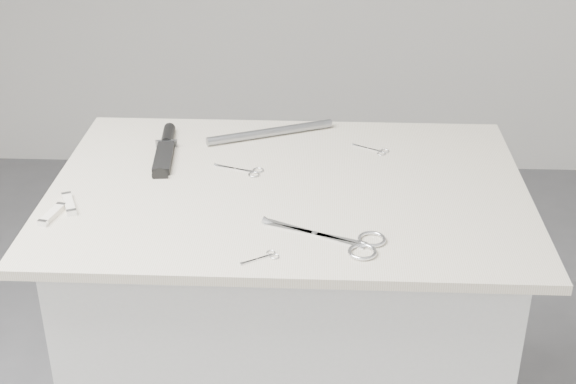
{
  "coord_description": "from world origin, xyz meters",
  "views": [
    {
      "loc": [
        0.07,
        -1.5,
        1.7
      ],
      "look_at": [
        0.0,
        -0.03,
        0.92
      ],
      "focal_mm": 50.0,
      "sensor_mm": 36.0,
      "label": 1
    }
  ],
  "objects_px": {
    "embroidery_scissors_a": "(247,171)",
    "pocket_knife_b": "(69,204)",
    "plinth": "(288,360)",
    "embroidery_scissors_b": "(375,150)",
    "sheathed_knife": "(166,147)",
    "large_shears": "(348,241)",
    "tiny_scissors": "(264,257)",
    "pocket_knife_a": "(52,215)",
    "metal_rail": "(270,132)"
  },
  "relations": [
    {
      "from": "embroidery_scissors_b",
      "to": "metal_rail",
      "type": "bearing_deg",
      "value": -166.26
    },
    {
      "from": "plinth",
      "to": "tiny_scissors",
      "type": "distance_m",
      "value": 0.55
    },
    {
      "from": "large_shears",
      "to": "metal_rail",
      "type": "relative_size",
      "value": 0.75
    },
    {
      "from": "sheathed_knife",
      "to": "pocket_knife_a",
      "type": "xyz_separation_m",
      "value": [
        -0.17,
        -0.32,
        -0.0
      ]
    },
    {
      "from": "large_shears",
      "to": "embroidery_scissors_b",
      "type": "xyz_separation_m",
      "value": [
        0.07,
        0.41,
        -0.0
      ]
    },
    {
      "from": "pocket_knife_a",
      "to": "large_shears",
      "type": "bearing_deg",
      "value": -84.62
    },
    {
      "from": "tiny_scissors",
      "to": "pocket_knife_a",
      "type": "bearing_deg",
      "value": 130.84
    },
    {
      "from": "large_shears",
      "to": "sheathed_knife",
      "type": "relative_size",
      "value": 0.96
    },
    {
      "from": "embroidery_scissors_b",
      "to": "embroidery_scissors_a",
      "type": "bearing_deg",
      "value": -127.33
    },
    {
      "from": "embroidery_scissors_a",
      "to": "pocket_knife_b",
      "type": "bearing_deg",
      "value": -133.81
    },
    {
      "from": "pocket_knife_b",
      "to": "sheathed_knife",
      "type": "bearing_deg",
      "value": -51.75
    },
    {
      "from": "embroidery_scissors_a",
      "to": "embroidery_scissors_b",
      "type": "height_order",
      "value": "same"
    },
    {
      "from": "pocket_knife_b",
      "to": "metal_rail",
      "type": "xyz_separation_m",
      "value": [
        0.38,
        0.36,
        0.0
      ]
    },
    {
      "from": "sheathed_knife",
      "to": "pocket_knife_a",
      "type": "bearing_deg",
      "value": 146.7
    },
    {
      "from": "embroidery_scissors_b",
      "to": "pocket_knife_b",
      "type": "relative_size",
      "value": 0.97
    },
    {
      "from": "large_shears",
      "to": "pocket_knife_b",
      "type": "distance_m",
      "value": 0.57
    },
    {
      "from": "plinth",
      "to": "embroidery_scissors_b",
      "type": "xyz_separation_m",
      "value": [
        0.19,
        0.18,
        0.47
      ]
    },
    {
      "from": "large_shears",
      "to": "embroidery_scissors_a",
      "type": "xyz_separation_m",
      "value": [
        -0.22,
        0.29,
        -0.0
      ]
    },
    {
      "from": "pocket_knife_a",
      "to": "metal_rail",
      "type": "bearing_deg",
      "value": -32.16
    },
    {
      "from": "plinth",
      "to": "embroidery_scissors_b",
      "type": "height_order",
      "value": "embroidery_scissors_b"
    },
    {
      "from": "large_shears",
      "to": "embroidery_scissors_a",
      "type": "distance_m",
      "value": 0.36
    },
    {
      "from": "plinth",
      "to": "embroidery_scissors_b",
      "type": "bearing_deg",
      "value": 43.53
    },
    {
      "from": "large_shears",
      "to": "embroidery_scissors_a",
      "type": "relative_size",
      "value": 2.12
    },
    {
      "from": "plinth",
      "to": "pocket_knife_a",
      "type": "xyz_separation_m",
      "value": [
        -0.46,
        -0.16,
        0.47
      ]
    },
    {
      "from": "pocket_knife_a",
      "to": "embroidery_scissors_a",
      "type": "bearing_deg",
      "value": -46.68
    },
    {
      "from": "pocket_knife_a",
      "to": "metal_rail",
      "type": "height_order",
      "value": "metal_rail"
    },
    {
      "from": "large_shears",
      "to": "sheathed_knife",
      "type": "height_order",
      "value": "sheathed_knife"
    },
    {
      "from": "embroidery_scissors_a",
      "to": "metal_rail",
      "type": "distance_m",
      "value": 0.2
    },
    {
      "from": "embroidery_scissors_a",
      "to": "embroidery_scissors_b",
      "type": "xyz_separation_m",
      "value": [
        0.29,
        0.12,
        -0.0
      ]
    },
    {
      "from": "plinth",
      "to": "large_shears",
      "type": "height_order",
      "value": "large_shears"
    },
    {
      "from": "embroidery_scissors_b",
      "to": "sheathed_knife",
      "type": "relative_size",
      "value": 0.35
    },
    {
      "from": "embroidery_scissors_a",
      "to": "sheathed_knife",
      "type": "bearing_deg",
      "value": 172.41
    },
    {
      "from": "plinth",
      "to": "pocket_knife_a",
      "type": "height_order",
      "value": "pocket_knife_a"
    },
    {
      "from": "tiny_scissors",
      "to": "pocket_knife_b",
      "type": "relative_size",
      "value": 0.81
    },
    {
      "from": "metal_rail",
      "to": "embroidery_scissors_b",
      "type": "bearing_deg",
      "value": -16.13
    },
    {
      "from": "tiny_scissors",
      "to": "embroidery_scissors_a",
      "type": "bearing_deg",
      "value": 68.17
    },
    {
      "from": "embroidery_scissors_b",
      "to": "pocket_knife_b",
      "type": "bearing_deg",
      "value": -125.07
    },
    {
      "from": "large_shears",
      "to": "pocket_knife_a",
      "type": "xyz_separation_m",
      "value": [
        -0.58,
        0.07,
        0.0
      ]
    },
    {
      "from": "sheathed_knife",
      "to": "large_shears",
      "type": "bearing_deg",
      "value": -138.8
    },
    {
      "from": "plinth",
      "to": "embroidery_scissors_a",
      "type": "distance_m",
      "value": 0.48
    },
    {
      "from": "embroidery_scissors_b",
      "to": "tiny_scissors",
      "type": "distance_m",
      "value": 0.52
    },
    {
      "from": "sheathed_knife",
      "to": "pocket_knife_a",
      "type": "relative_size",
      "value": 2.97
    },
    {
      "from": "embroidery_scissors_b",
      "to": "pocket_knife_b",
      "type": "distance_m",
      "value": 0.69
    },
    {
      "from": "embroidery_scissors_a",
      "to": "plinth",
      "type": "bearing_deg",
      "value": -13.9
    },
    {
      "from": "embroidery_scissors_b",
      "to": "metal_rail",
      "type": "height_order",
      "value": "metal_rail"
    },
    {
      "from": "embroidery_scissors_a",
      "to": "tiny_scissors",
      "type": "height_order",
      "value": "same"
    },
    {
      "from": "large_shears",
      "to": "plinth",
      "type": "bearing_deg",
      "value": 141.12
    },
    {
      "from": "tiny_scissors",
      "to": "sheathed_knife",
      "type": "relative_size",
      "value": 0.29
    },
    {
      "from": "embroidery_scissors_a",
      "to": "pocket_knife_b",
      "type": "xyz_separation_m",
      "value": [
        -0.34,
        -0.17,
        0.0
      ]
    },
    {
      "from": "sheathed_knife",
      "to": "pocket_knife_b",
      "type": "xyz_separation_m",
      "value": [
        -0.15,
        -0.27,
        -0.0
      ]
    }
  ]
}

